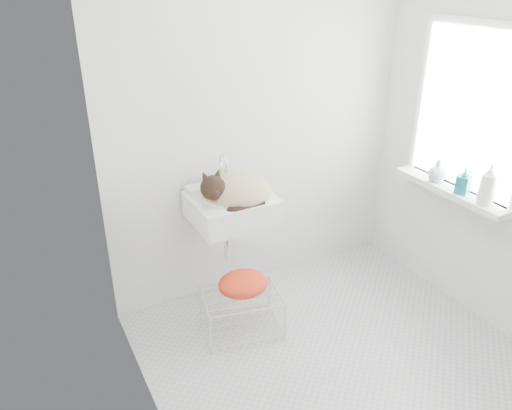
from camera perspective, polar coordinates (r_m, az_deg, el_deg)
name	(u,v)px	position (r m, az deg, el deg)	size (l,w,h in m)	color
floor	(334,355)	(3.27, 8.93, -16.50)	(2.20, 2.00, 0.02)	#BBBBBB
back_wall	(260,118)	(3.40, 0.42, 9.86)	(2.20, 0.02, 2.50)	white
right_wall	(498,136)	(3.37, 25.89, 7.13)	(0.02, 2.00, 2.50)	white
left_wall	(139,210)	(2.15, -13.15, -0.53)	(0.02, 2.00, 2.50)	white
window_glass	(473,112)	(3.45, 23.48, 9.71)	(0.01, 0.80, 1.00)	white
window_frame	(471,112)	(3.44, 23.31, 9.70)	(0.04, 0.90, 1.10)	white
windowsill	(450,190)	(3.56, 21.25, 1.59)	(0.16, 0.88, 0.04)	white
sink	(232,196)	(3.18, -2.80, 0.99)	(0.52, 0.45, 0.21)	white
faucet	(220,167)	(3.28, -4.18, 4.37)	(0.19, 0.13, 0.19)	silver
cat	(234,191)	(3.16, -2.48, 1.58)	(0.50, 0.44, 0.29)	tan
wire_rack	(242,312)	(3.31, -1.64, -12.12)	(0.48, 0.33, 0.29)	silver
towel	(243,289)	(3.23, -1.47, -9.52)	(0.33, 0.23, 0.13)	#D53700
bottle_a	(484,203)	(3.39, 24.53, 0.16)	(0.09, 0.09, 0.22)	white
bottle_b	(461,193)	(3.49, 22.37, 1.26)	(0.08, 0.08, 0.18)	#136675
bottle_c	(436,181)	(3.62, 19.79, 2.57)	(0.12, 0.12, 0.15)	#ACB8DB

